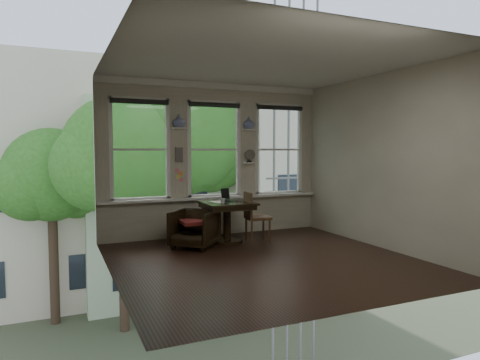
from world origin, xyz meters
name	(u,v)px	position (x,y,z in m)	size (l,w,h in m)	color
ground	(264,261)	(0.00, 0.00, 0.00)	(4.50, 4.50, 0.00)	black
ceiling	(265,61)	(0.00, 0.00, 3.00)	(4.50, 4.50, 0.00)	silver
wall_back	(214,160)	(0.00, 2.25, 1.50)	(4.50, 4.50, 0.00)	beige
wall_front	(364,168)	(0.00, -2.25, 1.50)	(4.50, 4.50, 0.00)	beige
wall_left	(110,165)	(-2.25, 0.00, 1.50)	(4.50, 4.50, 0.00)	beige
wall_right	(382,161)	(2.25, 0.00, 1.50)	(4.50, 4.50, 0.00)	beige
window_left	(140,149)	(-1.45, 2.25, 1.70)	(1.10, 0.12, 1.90)	white
window_center	(213,150)	(0.00, 2.25, 1.70)	(1.10, 0.12, 1.90)	white
window_right	(278,150)	(1.45, 2.25, 1.70)	(1.10, 0.12, 1.90)	white
shelf_left	(179,128)	(-0.72, 2.15, 2.10)	(0.26, 0.16, 0.03)	white
shelf_right	(249,130)	(0.72, 2.15, 2.10)	(0.26, 0.16, 0.03)	white
intercom	(179,155)	(-0.72, 2.18, 1.60)	(0.14, 0.06, 0.28)	#59544F
sticky_notes	(179,173)	(-0.72, 2.19, 1.25)	(0.16, 0.01, 0.24)	pink
desk_fan	(249,158)	(0.72, 2.13, 1.53)	(0.20, 0.20, 0.24)	#59544F
vase_left	(179,121)	(-0.72, 2.15, 2.24)	(0.24, 0.24, 0.25)	silver
vase_right	(249,123)	(0.72, 2.15, 2.24)	(0.24, 0.24, 0.25)	silver
table	(227,222)	(-0.05, 1.41, 0.38)	(0.90, 0.90, 0.75)	black
armchair_left	(194,229)	(-0.72, 1.26, 0.33)	(0.71, 0.73, 0.66)	black
cushion_red	(194,222)	(-0.72, 1.26, 0.45)	(0.45, 0.45, 0.06)	maroon
side_chair_right	(258,217)	(0.49, 1.25, 0.46)	(0.42, 0.42, 0.92)	#402A17
laptop	(234,200)	(0.13, 1.49, 0.76)	(0.30, 0.19, 0.02)	black
mug	(223,201)	(-0.20, 1.23, 0.80)	(0.10, 0.10, 0.09)	white
drinking_glass	(225,201)	(-0.15, 1.24, 0.80)	(0.12, 0.12, 0.09)	white
tablet	(225,194)	(0.03, 1.69, 0.86)	(0.16, 0.02, 0.22)	black
papers	(218,202)	(-0.21, 1.44, 0.75)	(0.22, 0.30, 0.00)	silver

